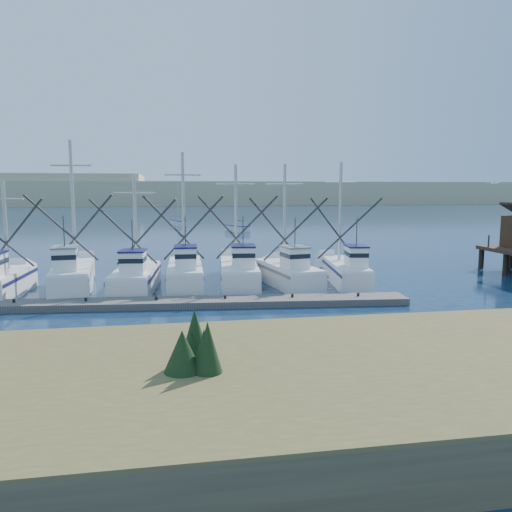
{
  "coord_description": "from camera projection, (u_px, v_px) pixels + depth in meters",
  "views": [
    {
      "loc": [
        -7.86,
        -23.79,
        6.78
      ],
      "look_at": [
        -2.4,
        8.0,
        2.45
      ],
      "focal_mm": 35.0,
      "sensor_mm": 36.0,
      "label": 1
    }
  ],
  "objects": [
    {
      "name": "ground",
      "position": [
        329.0,
        323.0,
        25.46
      ],
      "size": [
        500.0,
        500.0,
        0.0
      ],
      "primitive_type": "plane",
      "color": "#0D1E39",
      "rests_on": "ground"
    },
    {
      "name": "shore_bank",
      "position": [
        170.0,
        400.0,
        14.24
      ],
      "size": [
        40.0,
        10.0,
        1.6
      ],
      "primitive_type": "cube",
      "color": "#4C422D",
      "rests_on": "ground"
    },
    {
      "name": "floating_dock",
      "position": [
        156.0,
        303.0,
        29.02
      ],
      "size": [
        29.71,
        4.51,
        0.4
      ],
      "primitive_type": "cube",
      "rotation": [
        0.0,
        0.0,
        -0.09
      ],
      "color": "#615B57",
      "rests_on": "ground"
    },
    {
      "name": "dune_ridge",
      "position": [
        187.0,
        193.0,
        229.93
      ],
      "size": [
        360.0,
        60.0,
        10.0
      ],
      "primitive_type": "cube",
      "color": "tan",
      "rests_on": "ground"
    },
    {
      "name": "trawler_fleet",
      "position": [
        165.0,
        276.0,
        33.79
      ],
      "size": [
        29.33,
        8.68,
        10.05
      ],
      "color": "white",
      "rests_on": "ground"
    },
    {
      "name": "sailboat_near",
      "position": [
        237.0,
        228.0,
        80.87
      ],
      "size": [
        3.61,
        5.48,
        8.1
      ],
      "rotation": [
        0.0,
        0.0,
        0.38
      ],
      "color": "white",
      "rests_on": "ground"
    },
    {
      "name": "sailboat_far",
      "position": [
        178.0,
        223.0,
        94.35
      ],
      "size": [
        3.03,
        6.27,
        8.1
      ],
      "rotation": [
        0.0,
        0.0,
        0.24
      ],
      "color": "white",
      "rests_on": "ground"
    },
    {
      "name": "flying_gull",
      "position": [
        492.0,
        183.0,
        35.77
      ],
      "size": [
        1.09,
        0.2,
        0.2
      ],
      "color": "white",
      "rests_on": "ground"
    }
  ]
}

